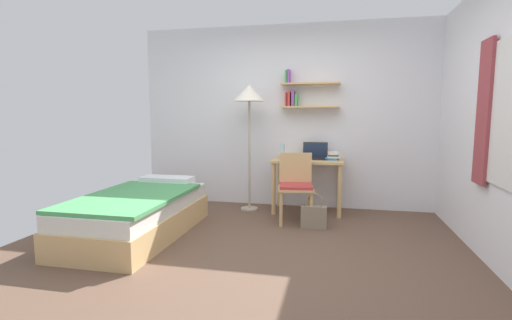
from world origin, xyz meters
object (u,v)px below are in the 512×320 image
Objects in this scene: laptop at (315,155)px; water_bottle at (282,151)px; standing_lamp at (249,99)px; handbag at (314,216)px; desk at (308,170)px; book_stack at (333,156)px; bed at (138,214)px; desk_chair at (296,184)px.

laptop is 0.46m from water_bottle.
standing_lamp is 1.82m from handbag.
book_stack is at bearing 10.24° from desk.
bed is 5.47× the size of laptop.
water_bottle is at bearing 44.76° from bed.
laptop is 1.63× the size of water_bottle.
desk_chair is at bearing -101.85° from desk.
standing_lamp is 5.03× the size of laptop.
desk is 0.54m from desk_chair.
standing_lamp is 4.13× the size of handbag.
laptop is (0.20, 0.61, 0.30)m from desk_chair.
book_stack is at bearing -7.91° from laptop.
water_bottle is (0.45, 0.03, -0.71)m from standing_lamp.
laptop reaches higher than water_bottle.
desk is 0.43m from water_bottle.
laptop is 1.39× the size of book_stack.
water_bottle is (-0.24, 0.49, 0.35)m from desk_chair.
handbag is at bearing 19.58° from bed.
desk_chair is 2.48× the size of laptop.
desk_chair is at bearing -33.02° from standing_lamp.
desk_chair is at bearing 136.58° from handbag.
book_stack is 1.04m from handbag.
desk is at bearing 100.27° from handbag.
water_bottle reaches higher than bed.
desk_chair reaches higher than book_stack.
desk is (1.75, 1.42, 0.35)m from bed.
desk_chair is 4.03× the size of water_bottle.
handbag is at bearing -79.73° from desk.
bed is 2.06m from water_bottle.
bed is at bearing -151.26° from desk_chair.
water_bottle is at bearing 124.14° from handbag.
laptop is at bearing 172.09° from book_stack.
desk is 0.88m from handbag.
desk is 0.39m from book_stack.
standing_lamp is 8.19× the size of water_bottle.
book_stack is 0.59× the size of handbag.
standing_lamp reaches higher than book_stack.
book_stack is (0.44, 0.58, 0.30)m from desk_chair.
desk_chair reaches higher than desk.
standing_lamp reaches higher than bed.
desk is 2.77× the size of laptop.
desk_chair is (-0.11, -0.52, -0.11)m from desk.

